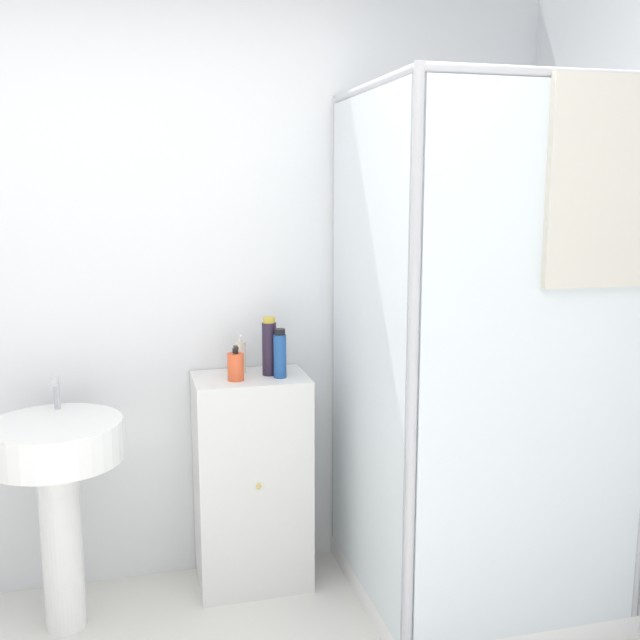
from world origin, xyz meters
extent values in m
cube|color=silver|center=(0.00, 1.70, 1.25)|extent=(6.40, 0.06, 2.50)
cube|color=white|center=(1.20, 1.20, 0.04)|extent=(0.95, 0.95, 0.09)
cylinder|color=#B2B2B7|center=(1.65, 1.65, 1.03)|extent=(0.04, 0.04, 2.06)
cylinder|color=#B2B2B7|center=(0.74, 1.65, 1.03)|extent=(0.04, 0.04, 2.06)
cylinder|color=#B2B2B7|center=(0.74, 0.74, 1.03)|extent=(0.04, 0.04, 2.06)
cylinder|color=#B2B2B7|center=(1.20, 0.74, 2.05)|extent=(0.91, 0.04, 0.04)
cylinder|color=#B2B2B7|center=(1.20, 1.65, 2.05)|extent=(0.91, 0.04, 0.04)
cylinder|color=#B2B2B7|center=(0.74, 1.20, 2.05)|extent=(0.04, 0.91, 0.04)
cylinder|color=#B2B2B7|center=(1.65, 1.20, 2.05)|extent=(0.04, 0.91, 0.04)
cube|color=silver|center=(1.20, 0.73, 1.06)|extent=(0.88, 0.01, 1.94)
cube|color=silver|center=(0.73, 1.20, 1.06)|extent=(0.01, 0.88, 1.94)
cylinder|color=#B7BABF|center=(1.43, 1.59, 0.86)|extent=(0.02, 0.02, 1.55)
cylinder|color=#B7BABF|center=(1.43, 1.54, 1.66)|extent=(0.07, 0.07, 0.04)
cube|color=beige|center=(1.38, 0.71, 1.70)|extent=(0.40, 0.03, 0.69)
cube|color=silver|center=(0.33, 1.50, 0.46)|extent=(0.47, 0.33, 0.92)
sphere|color=gold|center=(0.33, 1.33, 0.50)|extent=(0.02, 0.02, 0.02)
cylinder|color=white|center=(-0.44, 1.35, 0.34)|extent=(0.15, 0.15, 0.68)
cylinder|color=white|center=(-0.44, 1.35, 0.75)|extent=(0.50, 0.50, 0.15)
cylinder|color=#B7BABF|center=(-0.44, 1.53, 0.89)|extent=(0.02, 0.02, 0.13)
cube|color=#B7BABF|center=(-0.44, 1.49, 0.95)|extent=(0.02, 0.07, 0.02)
cylinder|color=#E5562D|center=(0.26, 1.45, 0.97)|extent=(0.07, 0.07, 0.11)
cylinder|color=black|center=(0.26, 1.45, 1.04)|extent=(0.02, 0.02, 0.02)
cube|color=black|center=(0.26, 1.44, 1.05)|extent=(0.02, 0.04, 0.01)
cylinder|color=#281E33|center=(0.41, 1.51, 1.03)|extent=(0.06, 0.06, 0.22)
cylinder|color=gold|center=(0.41, 1.51, 1.15)|extent=(0.05, 0.05, 0.02)
cylinder|color=#1E4C93|center=(0.44, 1.45, 1.00)|extent=(0.05, 0.05, 0.18)
cylinder|color=black|center=(0.44, 1.45, 1.11)|extent=(0.04, 0.04, 0.02)
cylinder|color=beige|center=(0.30, 1.58, 0.98)|extent=(0.05, 0.05, 0.13)
cylinder|color=silver|center=(0.30, 1.58, 1.06)|extent=(0.02, 0.02, 0.02)
cube|color=silver|center=(0.30, 1.57, 1.07)|extent=(0.01, 0.03, 0.01)
camera|label=1|loc=(-0.15, -1.47, 1.69)|focal=42.00mm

